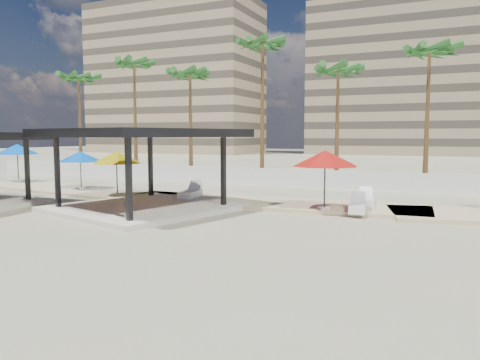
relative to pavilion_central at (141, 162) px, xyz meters
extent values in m
plane|color=tan|center=(2.78, -2.96, -2.31)|extent=(200.00, 200.00, 0.00)
cube|color=#C6B284|center=(-9.22, 4.54, -2.25)|extent=(16.40, 6.19, 0.24)
cube|color=#C6B284|center=(4.78, 4.04, -2.25)|extent=(16.24, 5.11, 0.24)
cube|color=silver|center=(2.78, 13.04, -1.71)|extent=(56.00, 0.30, 1.20)
cube|color=#937F60|center=(-39.22, 65.04, 12.69)|extent=(34.00, 16.00, 30.00)
cube|color=#847259|center=(6.78, 75.04, 11.69)|extent=(38.00, 16.00, 28.00)
cube|color=beige|center=(0.00, 0.00, -2.20)|extent=(8.99, 8.99, 0.22)
cube|color=black|center=(-3.40, -1.90, -0.44)|extent=(0.25, 0.25, 3.31)
cube|color=black|center=(-1.90, 3.40, -0.44)|extent=(0.25, 0.25, 3.31)
cube|color=black|center=(1.90, -3.40, -0.44)|extent=(0.25, 0.25, 3.31)
cube|color=black|center=(3.40, 1.90, -0.44)|extent=(0.25, 0.25, 3.31)
cube|color=brown|center=(0.00, 0.00, 1.37)|extent=(9.26, 9.26, 0.31)
cube|color=black|center=(-1.02, -3.61, 1.37)|extent=(7.36, 2.20, 0.38)
cube|color=black|center=(1.02, 3.61, 1.37)|extent=(7.36, 2.20, 0.38)
cube|color=black|center=(-3.61, 1.02, 1.37)|extent=(2.20, 7.36, 0.38)
cube|color=black|center=(3.61, -1.02, 1.37)|extent=(2.20, 7.36, 0.38)
cube|color=black|center=(-6.83, -0.63, -0.51)|extent=(0.20, 0.20, 3.18)
cube|color=black|center=(-9.54, 0.13, 1.23)|extent=(7.30, 0.64, 0.36)
cylinder|color=beige|center=(-15.72, 6.24, -2.07)|extent=(0.53, 0.53, 0.13)
cylinder|color=#262628|center=(-15.72, 6.24, -0.85)|extent=(0.07, 0.07, 2.57)
cone|color=#004BBA|center=(-15.72, 6.24, 0.26)|extent=(3.68, 3.68, 0.75)
cylinder|color=beige|center=(-3.81, 2.84, -2.07)|extent=(0.48, 0.48, 0.12)
cylinder|color=#262628|center=(-3.81, 2.84, -0.97)|extent=(0.07, 0.07, 2.32)
cone|color=yellow|center=(-3.81, 2.84, 0.03)|extent=(2.90, 2.90, 0.68)
cylinder|color=beige|center=(8.14, 2.84, -2.07)|extent=(0.53, 0.53, 0.13)
cylinder|color=#262628|center=(8.14, 2.84, -0.86)|extent=(0.07, 0.07, 2.54)
cone|color=#9F140D|center=(8.14, 2.84, 0.22)|extent=(3.78, 3.78, 0.74)
cylinder|color=beige|center=(-8.01, 4.47, -2.08)|extent=(0.46, 0.46, 0.11)
cylinder|color=#262628|center=(-8.01, 4.47, -1.02)|extent=(0.06, 0.06, 2.22)
cone|color=#004BBA|center=(-8.01, 4.47, -0.07)|extent=(2.71, 2.71, 0.65)
cube|color=white|center=(0.40, 3.88, -1.98)|extent=(1.17, 2.25, 0.30)
cube|color=white|center=(0.40, 3.88, -1.80)|extent=(1.17, 2.25, 0.06)
cube|color=white|center=(0.23, 4.70, -1.54)|extent=(0.84, 0.87, 0.54)
cube|color=white|center=(9.65, 2.84, -1.99)|extent=(0.95, 2.04, 0.28)
cube|color=white|center=(9.65, 2.84, -1.83)|extent=(0.95, 2.04, 0.06)
cube|color=white|center=(9.55, 3.60, -1.59)|extent=(0.74, 0.76, 0.50)
cube|color=white|center=(9.64, 5.28, -2.00)|extent=(1.05, 2.03, 0.27)
cube|color=white|center=(9.64, 5.28, -1.83)|extent=(1.05, 2.03, 0.06)
cube|color=white|center=(9.48, 6.01, -1.60)|extent=(0.76, 0.78, 0.49)
cone|color=brown|center=(-18.22, 15.34, 2.19)|extent=(0.36, 0.36, 9.00)
ellipsoid|color=#1E531D|center=(-18.22, 15.34, 6.44)|extent=(3.00, 3.00, 1.80)
cone|color=brown|center=(-12.22, 15.74, 2.66)|extent=(0.36, 0.36, 9.93)
ellipsoid|color=#1E531D|center=(-12.22, 15.74, 7.37)|extent=(3.00, 3.00, 1.80)
cone|color=brown|center=(-6.22, 15.14, 2.03)|extent=(0.36, 0.36, 8.69)
ellipsoid|color=#1E531D|center=(-6.22, 15.14, 6.13)|extent=(3.00, 3.00, 1.80)
cone|color=brown|center=(-0.22, 15.94, 3.06)|extent=(0.36, 0.36, 10.74)
ellipsoid|color=#1E531D|center=(-0.22, 15.94, 8.18)|extent=(3.00, 3.00, 1.80)
cone|color=brown|center=(5.78, 15.44, 1.86)|extent=(0.36, 0.36, 8.35)
ellipsoid|color=#1E531D|center=(5.78, 15.44, 5.79)|extent=(3.00, 3.00, 1.80)
cone|color=brown|center=(11.78, 15.64, 2.33)|extent=(0.36, 0.36, 9.29)
ellipsoid|color=#1E531D|center=(11.78, 15.64, 6.72)|extent=(3.00, 3.00, 1.80)
camera|label=1|loc=(13.48, -18.20, 1.29)|focal=35.00mm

